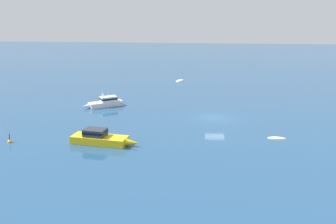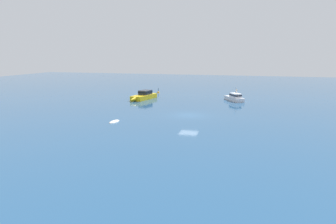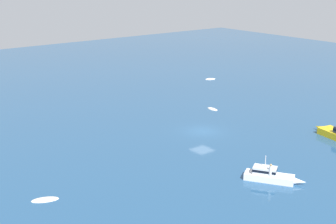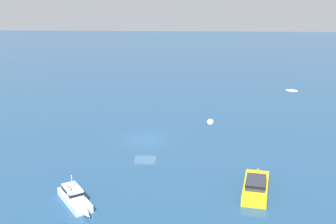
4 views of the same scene
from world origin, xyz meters
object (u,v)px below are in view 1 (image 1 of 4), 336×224
(channel_buoy, at_px, (10,142))
(skiff_1, at_px, (277,138))
(powerboat, at_px, (105,102))
(launch, at_px, (101,138))
(dinghy, at_px, (180,81))

(channel_buoy, bearing_deg, skiff_1, -173.14)
(skiff_1, relative_size, channel_buoy, 1.70)
(powerboat, bearing_deg, launch, 67.59)
(skiff_1, bearing_deg, channel_buoy, 11.06)
(powerboat, distance_m, skiff_1, 25.46)
(skiff_1, xyz_separation_m, launch, (19.20, 3.19, 0.62))
(dinghy, height_order, launch, launch)
(powerboat, distance_m, launch, 16.31)
(powerboat, relative_size, dinghy, 2.10)
(powerboat, height_order, channel_buoy, powerboat)
(dinghy, relative_size, channel_buoy, 2.11)
(launch, xyz_separation_m, channel_buoy, (9.97, 0.32, -0.60))
(launch, distance_m, channel_buoy, 9.99)
(dinghy, distance_m, channel_buoy, 39.13)
(powerboat, xyz_separation_m, channel_buoy, (7.21, 16.40, -0.56))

